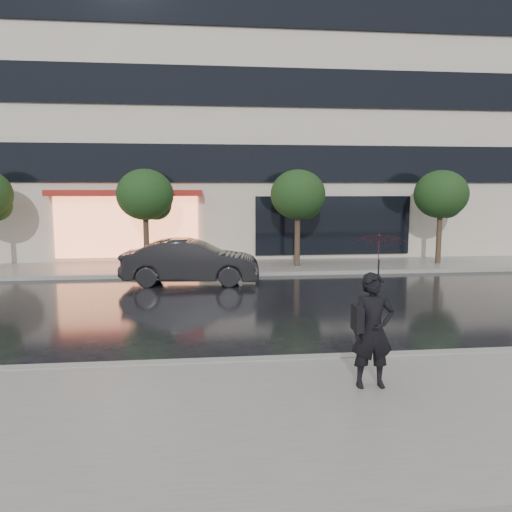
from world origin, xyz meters
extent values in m
plane|color=black|center=(0.00, 0.00, 0.00)|extent=(120.00, 120.00, 0.00)
cube|color=slate|center=(0.00, -3.25, 0.06)|extent=(60.00, 4.50, 0.12)
cube|color=slate|center=(0.00, 10.25, 0.06)|extent=(60.00, 3.50, 0.12)
cube|color=gray|center=(0.00, -1.00, 0.07)|extent=(60.00, 0.25, 0.14)
cube|color=gray|center=(0.00, 8.50, 0.07)|extent=(60.00, 0.25, 0.14)
cube|color=beige|center=(0.00, 18.00, 9.00)|extent=(30.00, 12.00, 18.00)
cube|color=black|center=(0.00, 11.94, 4.30)|extent=(28.00, 0.12, 1.60)
cube|color=black|center=(0.00, 11.94, 7.50)|extent=(28.00, 0.12, 1.60)
cube|color=black|center=(0.00, 11.94, 10.70)|extent=(28.00, 0.12, 1.60)
cube|color=#FF8C59|center=(-4.00, 11.92, 1.60)|extent=(6.00, 0.10, 2.60)
cube|color=maroon|center=(-4.00, 11.59, 3.05)|extent=(6.40, 0.70, 0.25)
cube|color=black|center=(5.00, 11.94, 1.60)|extent=(7.00, 0.10, 2.60)
cylinder|color=#33261C|center=(-3.00, 10.00, 1.10)|extent=(0.22, 0.22, 2.20)
ellipsoid|color=black|center=(-3.00, 10.00, 3.00)|extent=(2.20, 2.20, 1.98)
sphere|color=black|center=(-2.60, 10.20, 2.60)|extent=(1.20, 1.20, 1.20)
cylinder|color=#33261C|center=(3.00, 10.00, 1.10)|extent=(0.22, 0.22, 2.20)
ellipsoid|color=black|center=(3.00, 10.00, 3.00)|extent=(2.20, 2.20, 1.98)
sphere|color=black|center=(3.40, 10.20, 2.60)|extent=(1.20, 1.20, 1.20)
cylinder|color=#33261C|center=(9.00, 10.00, 1.10)|extent=(0.22, 0.22, 2.20)
ellipsoid|color=black|center=(9.00, 10.00, 3.00)|extent=(2.20, 2.20, 1.98)
sphere|color=black|center=(9.40, 10.20, 2.60)|extent=(1.20, 1.20, 1.20)
imported|color=black|center=(-1.22, 7.19, 0.76)|extent=(4.72, 1.98, 1.52)
imported|color=black|center=(1.79, -2.45, 1.03)|extent=(0.67, 0.45, 1.82)
imported|color=#3A0A12|center=(1.86, -2.46, 2.16)|extent=(0.90, 0.92, 0.81)
cylinder|color=black|center=(1.86, -2.46, 1.69)|extent=(0.02, 0.02, 0.91)
cube|color=black|center=(1.53, -2.51, 1.25)|extent=(0.13, 0.34, 0.39)
camera|label=1|loc=(-0.83, -9.75, 3.22)|focal=35.00mm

